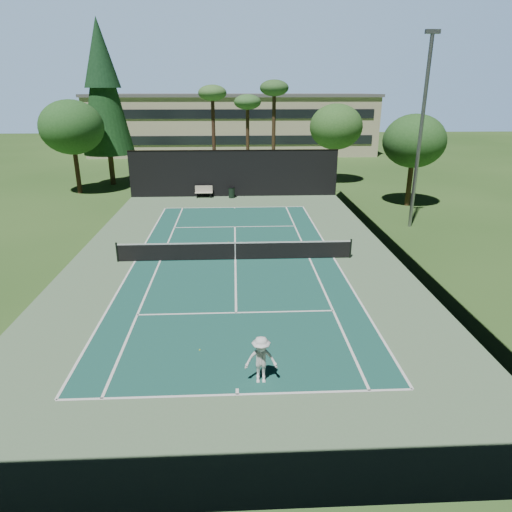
% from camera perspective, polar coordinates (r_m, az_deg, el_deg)
% --- Properties ---
extents(ground, '(160.00, 160.00, 0.00)m').
position_cam_1_polar(ground, '(25.18, -2.60, -0.48)').
color(ground, '#2D521E').
rests_on(ground, ground).
extents(apron_slab, '(18.00, 32.00, 0.01)m').
position_cam_1_polar(apron_slab, '(25.18, -2.60, -0.47)').
color(apron_slab, '#597B56').
rests_on(apron_slab, ground).
extents(court_surface, '(10.97, 23.77, 0.01)m').
position_cam_1_polar(court_surface, '(25.18, -2.60, -0.45)').
color(court_surface, '#195045').
rests_on(court_surface, ground).
extents(court_lines, '(11.07, 23.87, 0.01)m').
position_cam_1_polar(court_lines, '(25.17, -2.60, -0.44)').
color(court_lines, white).
rests_on(court_lines, ground).
extents(tennis_net, '(12.90, 0.10, 1.10)m').
position_cam_1_polar(tennis_net, '(24.99, -2.62, 0.72)').
color(tennis_net, black).
rests_on(tennis_net, ground).
extents(fence, '(18.04, 32.05, 4.03)m').
position_cam_1_polar(fence, '(24.61, -2.67, 3.96)').
color(fence, black).
rests_on(fence, ground).
extents(player, '(1.05, 0.61, 1.61)m').
position_cam_1_polar(player, '(14.75, 0.64, -12.86)').
color(player, white).
rests_on(player, ground).
extents(tennis_ball_a, '(0.06, 0.06, 0.06)m').
position_cam_1_polar(tennis_ball_a, '(16.85, -7.06, -11.57)').
color(tennis_ball_a, '#D2EA35').
rests_on(tennis_ball_a, ground).
extents(tennis_ball_b, '(0.07, 0.07, 0.07)m').
position_cam_1_polar(tennis_ball_b, '(26.57, -10.19, 0.42)').
color(tennis_ball_b, '#CDEA35').
rests_on(tennis_ball_b, ground).
extents(tennis_ball_c, '(0.06, 0.06, 0.06)m').
position_cam_1_polar(tennis_ball_c, '(28.02, -3.45, 1.73)').
color(tennis_ball_c, '#B9CE2E').
rests_on(tennis_ball_c, ground).
extents(tennis_ball_d, '(0.07, 0.07, 0.07)m').
position_cam_1_polar(tennis_ball_d, '(28.98, -13.44, 1.84)').
color(tennis_ball_d, '#B6D931').
rests_on(tennis_ball_d, ground).
extents(park_bench, '(1.50, 0.45, 1.02)m').
position_cam_1_polar(park_bench, '(40.20, -6.54, 8.04)').
color(park_bench, beige).
rests_on(park_bench, ground).
extents(trash_bin, '(0.56, 0.56, 0.95)m').
position_cam_1_polar(trash_bin, '(39.86, -3.06, 7.94)').
color(trash_bin, black).
rests_on(trash_bin, ground).
extents(pine_tree, '(4.80, 4.80, 15.00)m').
position_cam_1_polar(pine_tree, '(47.15, -18.66, 19.97)').
color(pine_tree, '#4F3A21').
rests_on(pine_tree, ground).
extents(palm_a, '(2.80, 2.80, 9.32)m').
position_cam_1_polar(palm_a, '(47.63, -5.46, 19.21)').
color(palm_a, '#3F281B').
rests_on(palm_a, ground).
extents(palm_b, '(2.80, 2.80, 8.42)m').
position_cam_1_polar(palm_b, '(49.63, -1.07, 18.36)').
color(palm_b, '#412D1C').
rests_on(palm_b, ground).
extents(palm_c, '(2.80, 2.80, 9.77)m').
position_cam_1_polar(palm_c, '(46.76, 2.29, 19.77)').
color(palm_c, '#3F2D1B').
rests_on(palm_c, ground).
extents(decid_tree_a, '(5.12, 5.12, 7.62)m').
position_cam_1_polar(decid_tree_a, '(46.79, 9.96, 15.60)').
color(decid_tree_a, '#4E3321').
rests_on(decid_tree_a, ground).
extents(decid_tree_b, '(4.80, 4.80, 7.14)m').
position_cam_1_polar(decid_tree_b, '(38.42, 19.17, 13.40)').
color(decid_tree_b, '#4D3721').
rests_on(decid_tree_b, ground).
extents(decid_tree_c, '(5.44, 5.44, 8.09)m').
position_cam_1_polar(decid_tree_c, '(43.99, -22.06, 14.67)').
color(decid_tree_c, '#452C1D').
rests_on(decid_tree_c, ground).
extents(campus_building, '(40.50, 12.50, 8.30)m').
position_cam_1_polar(campus_building, '(69.72, -2.85, 16.23)').
color(campus_building, '#BFB494').
rests_on(campus_building, ground).
extents(light_pole, '(0.90, 0.25, 12.22)m').
position_cam_1_polar(light_pole, '(32.01, 19.94, 14.67)').
color(light_pole, gray).
rests_on(light_pole, ground).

